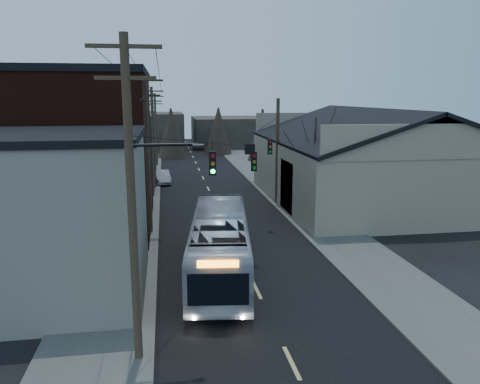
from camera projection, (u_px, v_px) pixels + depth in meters
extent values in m
cube|color=black|center=(210.00, 193.00, 42.55)|extent=(9.00, 110.00, 0.02)
cube|color=#474744|center=(137.00, 195.00, 41.53)|extent=(4.00, 110.00, 0.12)
cube|color=#474744|center=(280.00, 190.00, 43.55)|extent=(4.00, 110.00, 0.12)
cube|color=slate|center=(48.00, 218.00, 20.14)|extent=(8.00, 8.00, 7.00)
cube|color=black|center=(71.00, 154.00, 30.32)|extent=(10.00, 12.00, 10.00)
cube|color=#2D2824|center=(108.00, 149.00, 46.17)|extent=(9.00, 14.00, 7.00)
cube|color=gray|center=(370.00, 171.00, 39.23)|extent=(16.00, 20.00, 5.00)
cube|color=black|center=(326.00, 126.00, 37.84)|extent=(8.16, 20.60, 2.86)
cube|color=black|center=(417.00, 125.00, 39.08)|extent=(8.16, 20.60, 2.86)
cube|color=#2D2824|center=(152.00, 132.00, 74.86)|extent=(10.00, 12.00, 6.00)
cube|color=#2D2824|center=(228.00, 132.00, 81.81)|extent=(12.00, 14.00, 5.00)
cone|color=black|center=(314.00, 169.00, 33.16)|extent=(0.40, 0.40, 7.20)
cylinder|color=#382B1E|center=(132.00, 208.00, 14.61)|extent=(0.28, 0.28, 10.50)
cube|color=#382B1E|center=(124.00, 46.00, 13.63)|extent=(2.20, 0.12, 0.12)
cylinder|color=#382B1E|center=(148.00, 156.00, 29.16)|extent=(0.28, 0.28, 10.00)
cube|color=#382B1E|center=(145.00, 80.00, 28.23)|extent=(2.20, 0.12, 0.12)
cylinder|color=#382B1E|center=(153.00, 139.00, 43.72)|extent=(0.28, 0.28, 9.50)
cube|color=#382B1E|center=(151.00, 91.00, 42.84)|extent=(2.20, 0.12, 0.12)
cylinder|color=#382B1E|center=(156.00, 130.00, 58.27)|extent=(0.28, 0.28, 9.00)
cube|color=#382B1E|center=(155.00, 96.00, 57.44)|extent=(2.20, 0.12, 0.12)
cylinder|color=#382B1E|center=(277.00, 152.00, 37.63)|extent=(0.28, 0.28, 8.50)
cube|color=black|center=(213.00, 163.00, 19.28)|extent=(0.28, 0.20, 1.00)
cube|color=black|center=(254.00, 161.00, 24.16)|extent=(0.28, 0.20, 1.00)
cube|color=black|center=(270.00, 147.00, 30.28)|extent=(0.28, 0.20, 1.00)
imported|color=silver|center=(220.00, 244.00, 22.83)|extent=(4.07, 11.60, 3.16)
imported|color=#9C9DA3|center=(162.00, 177.00, 47.04)|extent=(1.84, 4.10, 1.31)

